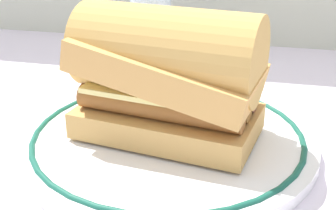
# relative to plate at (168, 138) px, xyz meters

# --- Properties ---
(ground_plane) EXTENTS (1.50, 1.50, 0.00)m
(ground_plane) POSITION_rel_plate_xyz_m (0.03, -0.01, -0.01)
(ground_plane) COLOR silver
(plate) EXTENTS (0.30, 0.30, 0.01)m
(plate) POSITION_rel_plate_xyz_m (0.00, 0.00, 0.00)
(plate) COLOR white
(plate) RESTS_ON ground_plane
(sausage_sandwich) EXTENTS (0.19, 0.13, 0.13)m
(sausage_sandwich) POSITION_rel_plate_xyz_m (-0.00, 0.00, 0.07)
(sausage_sandwich) COLOR tan
(sausage_sandwich) RESTS_ON plate
(drinking_glass) EXTENTS (0.06, 0.06, 0.12)m
(drinking_glass) POSITION_rel_plate_xyz_m (-0.08, 0.22, 0.04)
(drinking_glass) COLOR silver
(drinking_glass) RESTS_ON ground_plane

